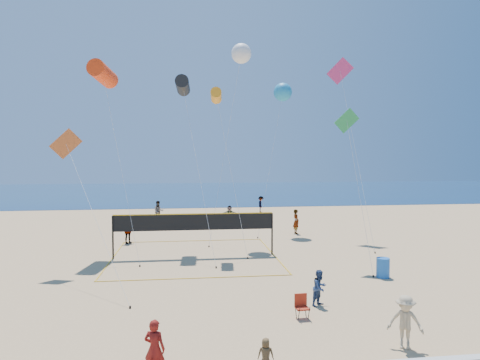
{
  "coord_description": "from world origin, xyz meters",
  "views": [
    {
      "loc": [
        -3.1,
        -13.3,
        5.95
      ],
      "look_at": [
        -1.07,
        2.0,
        5.14
      ],
      "focal_mm": 32.0,
      "sensor_mm": 36.0,
      "label": 1
    }
  ],
  "objects": [
    {
      "name": "far_person_2",
      "position": [
        5.61,
        19.05,
        0.95
      ],
      "size": [
        0.53,
        0.74,
        1.91
      ],
      "primitive_type": "imported",
      "rotation": [
        0.0,
        0.0,
        1.68
      ],
      "color": "gray",
      "rests_on": "ground"
    },
    {
      "name": "toddler",
      "position": [
        -1.09,
        -3.03,
        1.02
      ],
      "size": [
        0.45,
        0.34,
        0.84
      ],
      "primitive_type": "imported",
      "rotation": [
        0.0,
        0.0,
        2.96
      ],
      "color": "brown",
      "rests_on": "seawall"
    },
    {
      "name": "kite_0",
      "position": [
        -8.16,
        15.18,
        11.28
      ],
      "size": [
        3.51,
        6.4,
        12.02
      ],
      "rotation": [
        0.0,
        0.0,
        -0.19
      ],
      "color": "#ED380E",
      "rests_on": "ground"
    },
    {
      "name": "volleyball_net",
      "position": [
        -2.49,
        12.34,
        1.8
      ],
      "size": [
        9.82,
        9.67,
        2.6
      ],
      "rotation": [
        0.0,
        0.0,
        -0.01
      ],
      "color": "black",
      "rests_on": "ground"
    },
    {
      "name": "ocean",
      "position": [
        0.0,
        62.0,
        0.01
      ],
      "size": [
        140.0,
        50.0,
        0.03
      ],
      "primitive_type": "cube",
      "color": "navy",
      "rests_on": "ground"
    },
    {
      "name": "ground",
      "position": [
        0.0,
        0.0,
        0.0
      ],
      "size": [
        120.0,
        120.0,
        0.0
      ],
      "primitive_type": "plane",
      "color": "tan",
      "rests_on": "ground"
    },
    {
      "name": "kite_2",
      "position": [
        -1.02,
        13.82,
        9.84
      ],
      "size": [
        2.09,
        3.42,
        10.31
      ],
      "rotation": [
        0.0,
        0.0,
        -0.09
      ],
      "color": "orange",
      "rests_on": "ground"
    },
    {
      "name": "kite_7",
      "position": [
        5.03,
        21.36,
        11.33
      ],
      "size": [
        3.63,
        4.72,
        12.09
      ],
      "rotation": [
        0.0,
        0.0,
        -0.16
      ],
      "color": "#1D87C2",
      "rests_on": "ground"
    },
    {
      "name": "far_person_0",
      "position": [
        -6.96,
        16.79,
        0.9
      ],
      "size": [
        1.1,
        0.98,
        1.79
      ],
      "primitive_type": "imported",
      "rotation": [
        0.0,
        0.0,
        0.64
      ],
      "color": "gray",
      "rests_on": "ground"
    },
    {
      "name": "trash_barrel",
      "position": [
        6.71,
        6.58,
        0.48
      ],
      "size": [
        0.65,
        0.65,
        0.96
      ],
      "primitive_type": "cylinder",
      "rotation": [
        0.0,
        0.0,
        0.02
      ],
      "color": "blue",
      "rests_on": "ground"
    },
    {
      "name": "far_person_1",
      "position": [
        1.06,
        25.5,
        0.78
      ],
      "size": [
        1.48,
        0.59,
        1.55
      ],
      "primitive_type": "imported",
      "rotation": [
        0.0,
        0.0,
        -0.1
      ],
      "color": "gray",
      "rests_on": "ground"
    },
    {
      "name": "woman",
      "position": [
        -3.9,
        -1.86,
        0.81
      ],
      "size": [
        0.69,
        0.57,
        1.62
      ],
      "primitive_type": "imported",
      "rotation": [
        0.0,
        0.0,
        2.79
      ],
      "color": "maroon",
      "rests_on": "ground"
    },
    {
      "name": "kite_4",
      "position": [
        6.11,
        9.83,
        7.53
      ],
      "size": [
        1.46,
        3.57,
        8.77
      ],
      "rotation": [
        0.0,
        0.0,
        0.12
      ],
      "color": "green",
      "rests_on": "ground"
    },
    {
      "name": "bystander_a",
      "position": [
        2.31,
        3.07,
        0.72
      ],
      "size": [
        0.89,
        0.85,
        1.45
      ],
      "primitive_type": "imported",
      "rotation": [
        0.0,
        0.0,
        0.6
      ],
      "color": "navy",
      "rests_on": "ground"
    },
    {
      "name": "kite_5",
      "position": [
        8.99,
        18.61,
        12.11
      ],
      "size": [
        1.94,
        7.7,
        13.71
      ],
      "rotation": [
        0.0,
        0.0,
        -0.21
      ],
      "color": "#C6306D",
      "rests_on": "ground"
    },
    {
      "name": "far_person_3",
      "position": [
        -5.44,
        26.83,
        0.97
      ],
      "size": [
        1.09,
        0.94,
        1.94
      ],
      "primitive_type": "imported",
      "rotation": [
        0.0,
        0.0,
        0.24
      ],
      "color": "gray",
      "rests_on": "ground"
    },
    {
      "name": "far_person_4",
      "position": [
        5.2,
        32.15,
        0.89
      ],
      "size": [
        0.82,
        1.23,
        1.78
      ],
      "primitive_type": "imported",
      "rotation": [
        0.0,
        0.0,
        1.42
      ],
      "color": "gray",
      "rests_on": "ground"
    },
    {
      "name": "kite_1",
      "position": [
        -3.12,
        15.85,
        10.77
      ],
      "size": [
        2.28,
        7.6,
        11.37
      ],
      "rotation": [
        0.0,
        0.0,
        -0.06
      ],
      "color": "black",
      "rests_on": "ground"
    },
    {
      "name": "kite_3",
      "position": [
        -9.12,
        10.3,
        6.33
      ],
      "size": [
        4.98,
        7.24,
        7.53
      ],
      "rotation": [
        0.0,
        0.0,
        0.41
      ],
      "color": "#C45A25",
      "rests_on": "ground"
    },
    {
      "name": "kite_6",
      "position": [
        1.14,
        18.03,
        13.55
      ],
      "size": [
        3.58,
        4.14,
        14.28
      ],
      "rotation": [
        0.0,
        0.0,
        -0.38
      ],
      "color": "white",
      "rests_on": "ground"
    },
    {
      "name": "bystander_b",
      "position": [
        3.73,
        -1.02,
        0.84
      ],
      "size": [
        1.25,
        1.06,
        1.67
      ],
      "primitive_type": "imported",
      "rotation": [
        0.0,
        0.0,
        -0.49
      ],
      "color": "tan",
      "rests_on": "ground"
    },
    {
      "name": "camp_chair",
      "position": [
        1.22,
        1.87,
        0.49
      ],
      "size": [
        0.5,
        0.61,
        0.98
      ],
      "rotation": [
        0.0,
        0.0,
        0.06
      ],
      "color": "#9F2512",
      "rests_on": "ground"
    }
  ]
}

